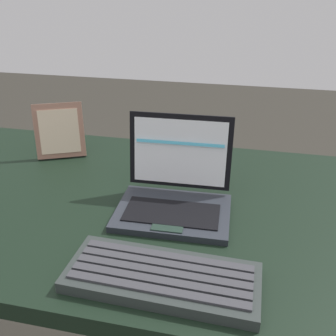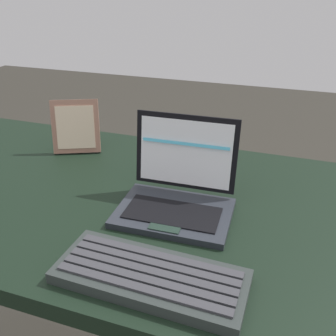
% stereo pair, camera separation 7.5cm
% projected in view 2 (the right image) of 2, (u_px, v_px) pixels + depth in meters
% --- Properties ---
extents(desk, '(1.69, 0.71, 0.75)m').
position_uv_depth(desk, '(170.00, 226.00, 0.91)').
color(desk, black).
rests_on(desk, ground).
extents(laptop_front, '(0.26, 0.21, 0.20)m').
position_uv_depth(laptop_front, '(178.00, 193.00, 0.84)').
color(laptop_front, '#272B32').
rests_on(laptop_front, desk).
extents(external_keyboard, '(0.34, 0.14, 0.03)m').
position_uv_depth(external_keyboard, '(150.00, 276.00, 0.65)').
color(external_keyboard, '#2B3230').
rests_on(external_keyboard, desk).
extents(photo_frame, '(0.15, 0.10, 0.16)m').
position_uv_depth(photo_frame, '(76.00, 127.00, 1.10)').
color(photo_frame, '#8F6251').
rests_on(photo_frame, desk).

